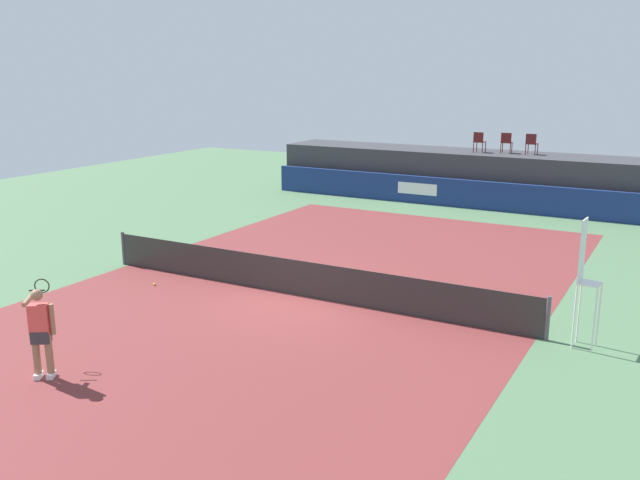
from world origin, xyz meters
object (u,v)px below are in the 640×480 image
(spectator_chair_far_left, at_px, (479,141))
(net_post_far, at_px, (548,318))
(umpire_chair, at_px, (585,274))
(spectator_chair_left, at_px, (506,142))
(tennis_player, at_px, (41,330))
(tennis_ball, at_px, (154,284))
(spectator_chair_center, at_px, (532,143))
(net_post_near, at_px, (123,248))

(spectator_chair_far_left, distance_m, net_post_far, 16.36)
(umpire_chair, bearing_deg, spectator_chair_left, 110.03)
(umpire_chair, distance_m, tennis_player, 10.90)
(tennis_player, distance_m, tennis_ball, 5.86)
(net_post_far, bearing_deg, umpire_chair, 0.76)
(spectator_chair_left, distance_m, tennis_ball, 17.52)
(net_post_far, distance_m, tennis_ball, 10.23)
(spectator_chair_center, relative_size, net_post_far, 0.89)
(spectator_chair_far_left, xyz_separation_m, net_post_near, (-6.37, -15.04, -2.19))
(umpire_chair, relative_size, tennis_ball, 40.59)
(spectator_chair_left, relative_size, tennis_player, 0.50)
(spectator_chair_left, distance_m, net_post_far, 16.25)
(net_post_far, height_order, tennis_player, tennis_player)
(spectator_chair_center, relative_size, net_post_near, 0.89)
(spectator_chair_far_left, height_order, spectator_chair_left, same)
(net_post_near, bearing_deg, spectator_chair_left, 64.00)
(spectator_chair_center, distance_m, net_post_far, 16.00)
(tennis_player, bearing_deg, spectator_chair_center, 79.27)
(tennis_player, bearing_deg, net_post_near, 123.78)
(spectator_chair_far_left, bearing_deg, net_post_near, -112.96)
(spectator_chair_left, relative_size, spectator_chair_center, 1.00)
(umpire_chair, height_order, net_post_near, umpire_chair)
(tennis_player, bearing_deg, spectator_chair_left, 81.95)
(spectator_chair_far_left, xyz_separation_m, tennis_player, (-1.99, -21.60, -1.73))
(spectator_chair_far_left, bearing_deg, spectator_chair_left, 14.74)
(tennis_player, xyz_separation_m, tennis_ball, (-2.14, 5.38, -0.92))
(net_post_near, xyz_separation_m, tennis_player, (4.39, -6.56, 0.46))
(spectator_chair_left, height_order, net_post_far, spectator_chair_left)
(net_post_near, relative_size, net_post_far, 1.00)
(net_post_far, bearing_deg, tennis_player, -140.71)
(spectator_chair_left, xyz_separation_m, tennis_player, (-3.10, -21.89, -1.73))
(net_post_near, distance_m, tennis_player, 7.90)
(umpire_chair, distance_m, net_post_far, 1.28)
(spectator_chair_center, bearing_deg, tennis_ball, -110.81)
(spectator_chair_left, relative_size, net_post_near, 0.89)
(spectator_chair_left, distance_m, umpire_chair, 16.35)
(umpire_chair, height_order, tennis_ball, umpire_chair)
(spectator_chair_left, height_order, net_post_near, spectator_chair_left)
(spectator_chair_left, relative_size, umpire_chair, 0.32)
(spectator_chair_center, bearing_deg, spectator_chair_far_left, -171.53)
(tennis_ball, bearing_deg, spectator_chair_left, 72.42)
(spectator_chair_left, distance_m, tennis_player, 22.18)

